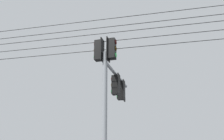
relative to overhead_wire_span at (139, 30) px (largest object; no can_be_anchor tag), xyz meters
The scene contains 2 objects.
signal_mast_assembly 2.81m from the overhead_wire_span, 98.09° to the right, with size 3.79×1.59×7.34m.
overhead_wire_span is the anchor object (origin of this frame).
Camera 1 is at (8.82, 6.40, 1.96)m, focal length 44.40 mm.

